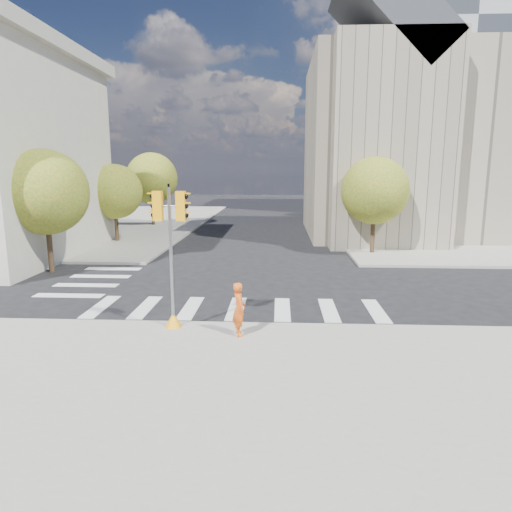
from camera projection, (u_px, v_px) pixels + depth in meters
The scene contains 16 objects.
ground at pixel (243, 295), 19.78m from camera, with size 160.00×160.00×0.00m, color black.
sidewalk_near at pixel (199, 442), 8.97m from camera, with size 30.00×14.00×0.15m, color gray.
sidewalk_far_right at pixel (469, 225), 44.28m from camera, with size 28.00×40.00×0.15m, color gray.
sidewalk_far_left at pixel (67, 222), 46.27m from camera, with size 28.00×40.00×0.15m, color gray.
civic_building at pixel (456, 145), 36.41m from camera, with size 26.00×16.00×19.39m.
office_tower at pixel (443, 91), 57.10m from camera, with size 20.00×18.00×30.00m, color #9EA0A3.
tree_lw_near at pixel (45, 192), 23.44m from camera, with size 4.40×4.40×6.41m.
tree_lw_mid at pixel (115, 192), 33.33m from camera, with size 4.00×4.00×5.77m.
tree_lw_far at pixel (152, 178), 43.00m from camera, with size 4.80×4.80×6.95m.
tree_re_near at pixel (375, 191), 28.46m from camera, with size 4.20×4.20×6.16m.
tree_re_mid at pixel (347, 181), 40.18m from camera, with size 4.60×4.60×6.66m.
tree_re_far at pixel (332, 183), 52.05m from camera, with size 4.00×4.00×5.88m.
lamp_near at pixel (371, 181), 32.26m from camera, with size 0.35×0.18×8.11m.
lamp_far at pixel (343, 177), 46.00m from camera, with size 0.35×0.18×8.11m.
traffic_signal at pixel (171, 268), 14.96m from camera, with size 1.07×0.56×4.77m.
photographer at pixel (239, 309), 14.43m from camera, with size 0.63×0.41×1.72m, color #EE5B16.
Camera 1 is at (1.54, -19.06, 5.35)m, focal length 32.00 mm.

